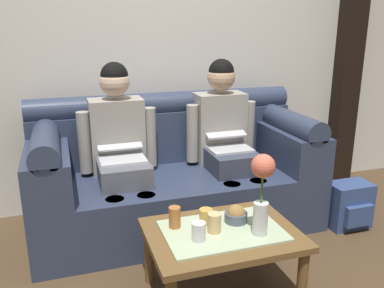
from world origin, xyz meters
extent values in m
cube|color=silver|center=(0.00, 1.70, 1.45)|extent=(6.00, 0.12, 2.90)
cube|color=black|center=(1.77, 1.58, 1.45)|extent=(0.20, 0.20, 2.90)
cube|color=#2D3851|center=(0.00, 1.10, 0.21)|extent=(2.05, 0.88, 0.42)
cube|color=#2D3851|center=(0.00, 1.43, 0.62)|extent=(2.05, 0.22, 0.40)
cylinder|color=#2D3851|center=(0.00, 1.43, 0.87)|extent=(2.05, 0.18, 0.18)
cube|color=#2D3851|center=(-0.88, 1.10, 0.56)|extent=(0.28, 0.88, 0.28)
cylinder|color=#2D3851|center=(-0.88, 1.10, 0.74)|extent=(0.18, 0.88, 0.18)
cube|color=#2D3851|center=(0.88, 1.10, 0.56)|extent=(0.28, 0.88, 0.28)
cylinder|color=#2D3851|center=(0.88, 1.10, 0.74)|extent=(0.18, 0.88, 0.18)
cube|color=#595B66|center=(-0.40, 1.04, 0.49)|extent=(0.34, 0.40, 0.15)
cylinder|color=#595B66|center=(-0.50, 0.78, 0.21)|extent=(0.12, 0.12, 0.42)
cylinder|color=#595B66|center=(-0.30, 0.78, 0.21)|extent=(0.12, 0.12, 0.42)
cube|color=gray|center=(-0.40, 1.28, 0.69)|extent=(0.38, 0.22, 0.54)
cylinder|color=gray|center=(-0.63, 1.24, 0.67)|extent=(0.09, 0.09, 0.44)
cylinder|color=gray|center=(-0.16, 1.24, 0.67)|extent=(0.09, 0.09, 0.44)
sphere|color=beige|center=(-0.40, 1.26, 1.08)|extent=(0.21, 0.21, 0.21)
sphere|color=black|center=(-0.40, 1.26, 1.12)|extent=(0.19, 0.19, 0.19)
cube|color=silver|center=(-0.40, 1.06, 0.58)|extent=(0.31, 0.22, 0.02)
cube|color=silver|center=(-0.40, 1.22, 0.68)|extent=(0.31, 0.19, 0.11)
cube|color=black|center=(-0.40, 1.21, 0.67)|extent=(0.27, 0.17, 0.09)
cube|color=#383D4C|center=(0.40, 1.04, 0.49)|extent=(0.34, 0.40, 0.15)
cylinder|color=#383D4C|center=(0.30, 0.78, 0.21)|extent=(0.12, 0.12, 0.42)
cylinder|color=#383D4C|center=(0.50, 0.78, 0.21)|extent=(0.12, 0.12, 0.42)
cube|color=gray|center=(0.40, 1.28, 0.69)|extent=(0.38, 0.22, 0.54)
cylinder|color=gray|center=(0.16, 1.24, 0.67)|extent=(0.09, 0.09, 0.44)
cylinder|color=gray|center=(0.63, 1.24, 0.67)|extent=(0.09, 0.09, 0.44)
sphere|color=tan|center=(0.40, 1.26, 1.08)|extent=(0.21, 0.21, 0.21)
sphere|color=black|center=(0.40, 1.26, 1.12)|extent=(0.19, 0.19, 0.19)
cube|color=silver|center=(0.40, 1.06, 0.58)|extent=(0.31, 0.22, 0.02)
cube|color=silver|center=(0.40, 1.20, 0.69)|extent=(0.31, 0.21, 0.08)
cube|color=black|center=(0.40, 1.19, 0.68)|extent=(0.27, 0.18, 0.06)
cube|color=brown|center=(0.00, 0.22, 0.38)|extent=(0.81, 0.60, 0.04)
cube|color=#B2C69E|center=(0.00, 0.22, 0.40)|extent=(0.63, 0.42, 0.01)
cylinder|color=brown|center=(0.35, -0.03, 0.18)|extent=(0.06, 0.06, 0.36)
cylinder|color=brown|center=(-0.35, 0.47, 0.18)|extent=(0.06, 0.06, 0.36)
cylinder|color=brown|center=(0.35, 0.47, 0.18)|extent=(0.06, 0.06, 0.36)
cylinder|color=silver|center=(0.17, 0.11, 0.50)|extent=(0.08, 0.08, 0.18)
cylinder|color=#3D7538|center=(0.17, 0.11, 0.67)|extent=(0.01, 0.01, 0.16)
sphere|color=#E0664C|center=(0.17, 0.11, 0.79)|extent=(0.12, 0.12, 0.12)
cylinder|color=#4C5666|center=(0.11, 0.28, 0.44)|extent=(0.13, 0.13, 0.05)
sphere|color=olive|center=(0.11, 0.28, 0.46)|extent=(0.11, 0.11, 0.11)
cylinder|color=silver|center=(-0.16, 0.16, 0.46)|extent=(0.07, 0.07, 0.10)
cylinder|color=#B26633|center=(-0.24, 0.33, 0.47)|extent=(0.06, 0.06, 0.12)
cylinder|color=#DBB77A|center=(-0.05, 0.21, 0.46)|extent=(0.07, 0.07, 0.11)
cylinder|color=gold|center=(-0.06, 0.31, 0.45)|extent=(0.07, 0.07, 0.08)
cube|color=#33477A|center=(1.21, 0.69, 0.17)|extent=(0.31, 0.20, 0.34)
cube|color=#33477A|center=(1.21, 0.57, 0.14)|extent=(0.22, 0.05, 0.15)
camera|label=1|loc=(-0.77, -1.61, 1.48)|focal=38.24mm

